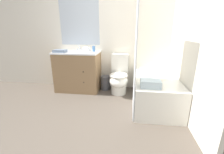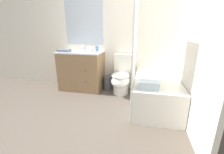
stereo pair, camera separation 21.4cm
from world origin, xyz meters
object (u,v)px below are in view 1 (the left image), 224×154
Objects in this scene: tissue_box at (87,49)px; sink_faucet at (80,49)px; wastebasket at (105,83)px; hand_towel_folded at (60,51)px; toilet at (119,77)px; soap_dispenser at (94,49)px; bath_towel_folded at (151,84)px; bathtub at (154,90)px; vanity_cabinet at (78,71)px.

sink_faucet is at bearing 158.22° from tissue_box.
wastebasket is 1.25× the size of hand_towel_folded.
wastebasket is 0.84m from tissue_box.
toilet is 0.92m from tissue_box.
wastebasket is at bearing 13.62° from hand_towel_folded.
wastebasket is at bearing -7.99° from tissue_box.
soap_dispenser is 0.51× the size of bath_towel_folded.
bath_towel_folded is at bearing -43.23° from soap_dispenser.
bathtub is 1.11m from wastebasket.
tissue_box is at bearing 29.96° from hand_towel_folded.
hand_towel_folded is at bearing -150.04° from tissue_box.
toilet is 1.04m from bath_towel_folded.
toilet is at bearing -4.78° from vanity_cabinet.
sink_faucet is 0.46× the size of wastebasket.
sink_faucet reaches higher than tissue_box.
vanity_cabinet is 0.49m from sink_faucet.
toilet is (0.89, -0.27, -0.53)m from sink_faucet.
sink_faucet reaches higher than bathtub.
soap_dispenser is at bearing -20.97° from tissue_box.
bath_towel_folded is (1.42, -0.95, 0.11)m from vanity_cabinet.
bathtub is 1.47m from soap_dispenser.
soap_dispenser is (-1.22, 0.49, 0.66)m from bathtub.
hand_towel_folded reaches higher than wastebasket.
bath_towel_folded is at bearing -25.07° from hand_towel_folded.
wastebasket is (-0.98, 0.50, -0.09)m from bathtub.
vanity_cabinet is 0.90m from toilet.
bathtub is (1.56, -0.43, -0.18)m from vanity_cabinet.
soap_dispenser reaches higher than bathtub.
hand_towel_folded is at bearing 154.93° from bath_towel_folded.
bath_towel_folded is (1.24, -1.07, -0.34)m from tissue_box.
hand_towel_folded is at bearing -176.55° from toilet.
hand_towel_folded is (-0.88, -0.21, 0.71)m from wastebasket.
vanity_cabinet is 1.71m from bath_towel_folded.
hand_towel_folded is at bearing -153.81° from vanity_cabinet.
vanity_cabinet is 0.65m from wastebasket.
wastebasket is at bearing 155.67° from toilet.
soap_dispenser reaches higher than hand_towel_folded.
soap_dispenser is 0.58× the size of hand_towel_folded.
vanity_cabinet is at bearing -144.12° from tissue_box.
soap_dispenser is 0.68m from hand_towel_folded.
vanity_cabinet is 1.17× the size of toilet.
sink_faucet is 0.10× the size of bathtub.
wastebasket is 1.37m from bath_towel_folded.
bathtub is 9.54× the size of tissue_box.
toilet is 5.34× the size of tissue_box.
sink_faucet reaches higher than hand_towel_folded.
sink_faucet is 0.57× the size of hand_towel_folded.
tissue_box is 0.54m from hand_towel_folded.
bathtub is 1.98m from hand_towel_folded.
toilet reaches higher than bath_towel_folded.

